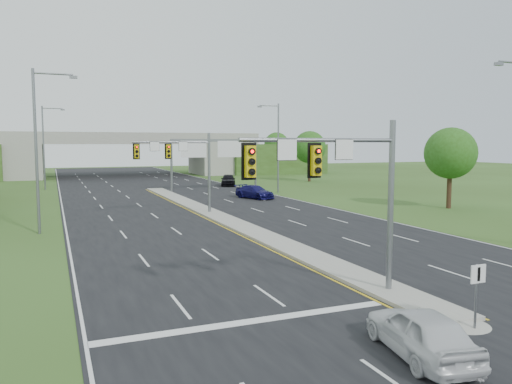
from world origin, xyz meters
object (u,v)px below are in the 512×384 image
object	(u,v)px
overpass	(124,157)
signal_mast_far	(184,160)
sign_gantry	(214,150)
car_far_c	(228,180)
car_far_b	(255,192)
car_white	(421,332)
keep_right_sign	(477,285)
signal_mast_near	(344,179)

from	to	relation	value
overpass	signal_mast_far	bearing A→B (deg)	-92.35
signal_mast_far	overpass	distance (m)	55.13
sign_gantry	car_far_c	xyz separation A→B (m)	(4.32, 6.89, -4.37)
sign_gantry	overpass	bearing A→B (deg)	100.79
signal_mast_far	car_far_b	world-z (taller)	signal_mast_far
car_far_b	car_white	bearing A→B (deg)	-126.19
signal_mast_far	car_white	xyz separation A→B (m)	(-0.75, -30.36, -3.98)
sign_gantry	car_far_b	world-z (taller)	sign_gantry
keep_right_sign	overpass	world-z (taller)	overpass
signal_mast_far	sign_gantry	size ratio (longest dim) A/B	0.60
car_white	car_far_b	size ratio (longest dim) A/B	0.84
keep_right_sign	overpass	bearing A→B (deg)	90.00
sign_gantry	car_far_c	distance (m)	9.23
overpass	car_white	size ratio (longest dim) A/B	18.88
signal_mast_far	car_far_c	xyz separation A→B (m)	(13.26, 26.89, -3.85)
overpass	car_far_b	size ratio (longest dim) A/B	15.88
overpass	car_far_c	distance (m)	30.38
signal_mast_near	sign_gantry	distance (m)	45.88
signal_mast_far	sign_gantry	world-z (taller)	signal_mast_far
keep_right_sign	car_far_c	distance (m)	57.41
sign_gantry	car_white	distance (m)	51.47
sign_gantry	car_far_b	xyz separation A→B (m)	(1.49, -10.26, -4.49)
sign_gantry	car_white	bearing A→B (deg)	-100.90
signal_mast_near	car_far_b	bearing A→B (deg)	73.28
sign_gantry	car_far_b	size ratio (longest dim) A/B	2.30
car_far_b	sign_gantry	bearing A→B (deg)	77.66
signal_mast_near	overpass	world-z (taller)	overpass
sign_gantry	overpass	xyz separation A→B (m)	(-6.68, 35.08, -1.69)
signal_mast_far	overpass	bearing A→B (deg)	87.65
car_far_c	signal_mast_near	bearing A→B (deg)	-84.94
signal_mast_far	sign_gantry	xyz separation A→B (m)	(8.95, 19.99, 0.51)
overpass	car_far_b	distance (m)	46.16
signal_mast_far	car_far_b	bearing A→B (deg)	43.01
sign_gantry	car_far_c	world-z (taller)	sign_gantry
overpass	car_white	xyz separation A→B (m)	(-3.01, -85.43, -2.81)
car_far_b	overpass	bearing A→B (deg)	79.62
car_white	signal_mast_near	bearing A→B (deg)	-88.35
signal_mast_near	car_far_c	size ratio (longest dim) A/B	1.40
overpass	car_far_b	world-z (taller)	overpass
keep_right_sign	car_white	size ratio (longest dim) A/B	0.52
signal_mast_far	keep_right_sign	size ratio (longest dim) A/B	3.18
keep_right_sign	signal_mast_far	bearing A→B (deg)	94.39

